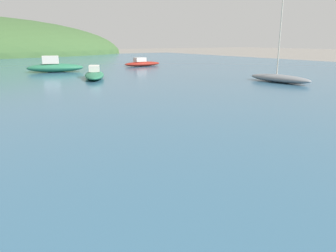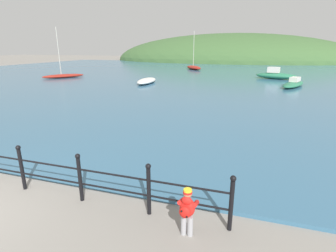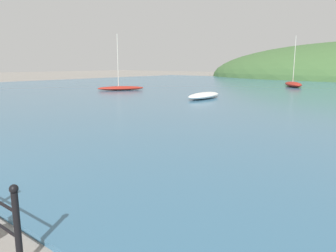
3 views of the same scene
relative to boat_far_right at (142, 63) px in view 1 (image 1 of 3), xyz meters
name	(u,v)px [view 1 (image 1 of 3)]	position (x,y,z in m)	size (l,w,h in m)	color
boat_far_right	(142,63)	(0.00, 0.00, 0.00)	(3.95, 1.47, 0.84)	maroon
boat_mid_harbor	(55,67)	(-8.95, -1.89, 0.14)	(4.63, 2.65, 1.29)	#287551
boat_green_fishing	(279,78)	(0.89, -16.10, -0.01)	(1.43, 4.21, 5.02)	gray
boat_red_dinghy	(94,74)	(-7.85, -7.96, 0.00)	(2.85, 4.81, 0.84)	#287551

